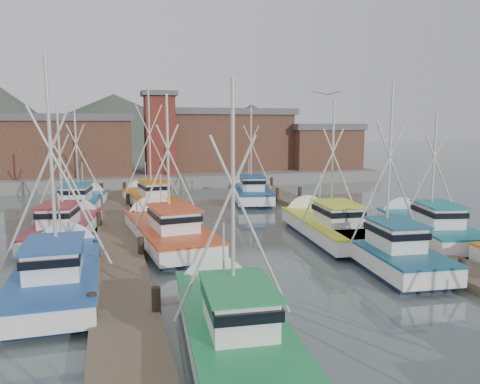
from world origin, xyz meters
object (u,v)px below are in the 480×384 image
object	(u,v)px
lookout_tower	(160,132)
boat_4	(229,320)
boat_12	(149,199)
boat_8	(166,230)

from	to	relation	value
lookout_tower	boat_4	size ratio (longest dim) A/B	0.96
boat_4	boat_12	size ratio (longest dim) A/B	0.84
boat_4	boat_8	xyz separation A→B (m)	(-0.39, 12.32, 0.00)
lookout_tower	boat_12	distance (m)	14.78
boat_4	boat_12	xyz separation A→B (m)	(-0.37, 23.21, 0.01)
boat_4	boat_8	world-z (taller)	boat_8
lookout_tower	boat_12	world-z (taller)	boat_12
boat_12	boat_8	bearing A→B (deg)	-98.53
boat_4	boat_12	distance (m)	23.21
lookout_tower	boat_4	xyz separation A→B (m)	(-2.04, -36.96, -4.87)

